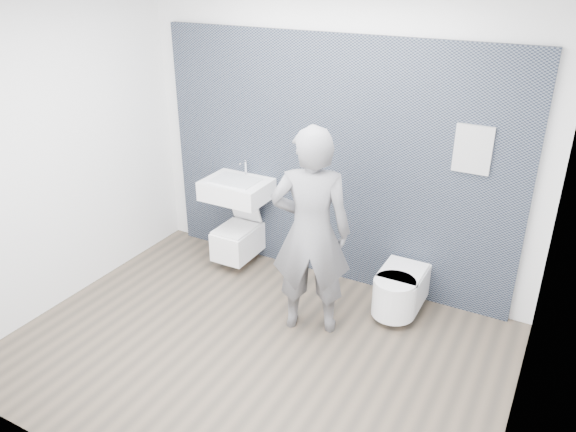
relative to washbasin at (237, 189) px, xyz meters
The scene contains 8 objects.
ground 1.73m from the washbasin, 52.44° to the right, with size 4.00×4.00×0.00m, color brown.
room_shell 1.75m from the washbasin, 52.44° to the right, with size 4.00×4.00×4.00m.
tile_wall 1.29m from the washbasin, 16.65° to the left, with size 3.60×0.06×2.40m, color black.
washbasin is the anchor object (origin of this frame).
toilet_square 0.57m from the washbasin, 90.00° to the right, with size 0.36×0.52×0.69m.
toilet_rounded 1.90m from the washbasin, ahead, with size 0.39×0.66×0.36m.
info_placard 2.38m from the washbasin, ahead, with size 0.31×0.03×0.41m, color white.
visitor 1.33m from the washbasin, 28.97° to the right, with size 0.67×0.44×1.84m, color slate.
Camera 1 is at (2.06, -3.18, 3.01)m, focal length 35.00 mm.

